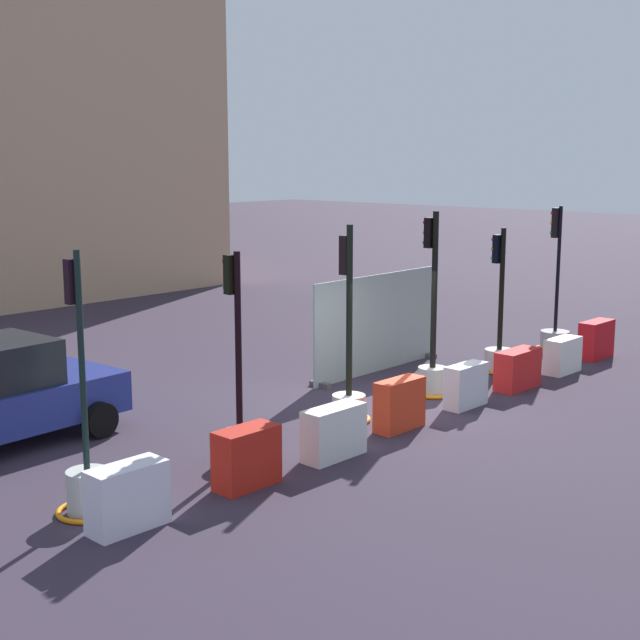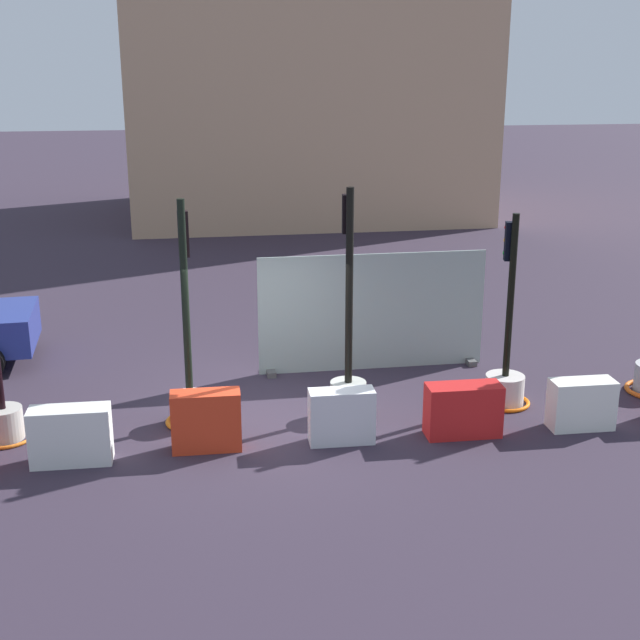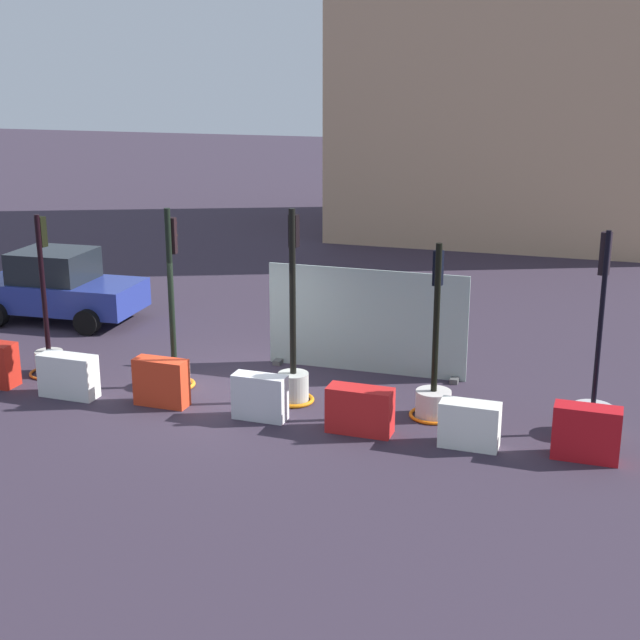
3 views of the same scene
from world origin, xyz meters
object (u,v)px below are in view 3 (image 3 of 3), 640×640
object	(u,v)px
traffic_light_4	(434,389)
construction_barrier_4	(260,397)
traffic_light_1	(48,345)
construction_barrier_2	(68,376)
construction_barrier_7	(586,433)
construction_barrier_5	(360,410)
construction_barrier_6	(470,425)
traffic_light_2	(174,356)
traffic_light_3	(293,367)
construction_barrier_3	(161,382)
traffic_light_5	(593,408)
car_blue_estate	(59,287)

from	to	relation	value
traffic_light_4	construction_barrier_4	xyz separation A→B (m)	(-2.94, -1.04, -0.12)
traffic_light_1	construction_barrier_4	xyz separation A→B (m)	(4.99, -0.93, -0.20)
construction_barrier_2	construction_barrier_7	size ratio (longest dim) A/B	1.06
traffic_light_1	construction_barrier_2	xyz separation A→B (m)	(1.10, -1.00, -0.20)
construction_barrier_5	construction_barrier_6	bearing A→B (deg)	-0.95
traffic_light_2	construction_barrier_5	size ratio (longest dim) A/B	3.09
traffic_light_1	traffic_light_3	bearing A→B (deg)	0.58
construction_barrier_5	construction_barrier_3	bearing A→B (deg)	178.27
traffic_light_4	construction_barrier_6	bearing A→B (deg)	-53.93
construction_barrier_7	construction_barrier_3	bearing A→B (deg)	179.57
traffic_light_5	construction_barrier_7	bearing A→B (deg)	-93.71
traffic_light_1	construction_barrier_5	xyz separation A→B (m)	(6.85, -0.98, -0.21)
construction_barrier_7	construction_barrier_2	bearing A→B (deg)	-179.49
construction_barrier_6	traffic_light_5	bearing A→B (deg)	31.88
construction_barrier_3	construction_barrier_4	world-z (taller)	construction_barrier_3
construction_barrier_2	construction_barrier_4	distance (m)	3.89
traffic_light_1	traffic_light_5	size ratio (longest dim) A/B	0.93
traffic_light_1	traffic_light_4	size ratio (longest dim) A/B	1.04
traffic_light_4	car_blue_estate	distance (m)	10.59
traffic_light_3	construction_barrier_7	bearing A→B (deg)	-10.35
traffic_light_2	traffic_light_5	distance (m)	7.89
traffic_light_3	construction_barrier_4	size ratio (longest dim) A/B	3.74
car_blue_estate	construction_barrier_3	bearing A→B (deg)	-41.02
traffic_light_3	construction_barrier_4	bearing A→B (deg)	-106.29
construction_barrier_3	construction_barrier_7	xyz separation A→B (m)	(7.60, -0.06, 0.00)
traffic_light_1	construction_barrier_7	distance (m)	10.64
traffic_light_1	construction_barrier_5	world-z (taller)	traffic_light_1
traffic_light_5	construction_barrier_2	size ratio (longest dim) A/B	3.14
car_blue_estate	construction_barrier_2	bearing A→B (deg)	-55.09
construction_barrier_5	traffic_light_5	bearing A→B (deg)	17.00
traffic_light_2	traffic_light_4	world-z (taller)	traffic_light_2
traffic_light_5	construction_barrier_7	size ratio (longest dim) A/B	3.33
construction_barrier_4	construction_barrier_7	xyz separation A→B (m)	(5.61, 0.02, 0.04)
traffic_light_2	construction_barrier_3	distance (m)	1.02
construction_barrier_5	construction_barrier_4	bearing A→B (deg)	178.65
traffic_light_5	construction_barrier_4	xyz separation A→B (m)	(-5.68, -1.12, -0.06)
traffic_light_4	construction_barrier_3	distance (m)	5.02
traffic_light_5	construction_barrier_7	world-z (taller)	traffic_light_5
traffic_light_3	construction_barrier_6	bearing A→B (deg)	-17.05
construction_barrier_4	car_blue_estate	xyz separation A→B (m)	(-7.07, 4.49, 0.42)
traffic_light_2	traffic_light_4	bearing A→B (deg)	-0.10
construction_barrier_3	car_blue_estate	world-z (taller)	car_blue_estate
construction_barrier_6	construction_barrier_7	xyz separation A→B (m)	(1.85, 0.09, 0.06)
construction_barrier_3	car_blue_estate	distance (m)	6.75
construction_barrier_2	construction_barrier_5	distance (m)	5.75
traffic_light_2	construction_barrier_7	size ratio (longest dim) A/B	3.33
construction_barrier_3	traffic_light_4	bearing A→B (deg)	11.16
construction_barrier_4	construction_barrier_5	distance (m)	1.86
construction_barrier_6	construction_barrier_3	bearing A→B (deg)	178.53
construction_barrier_3	construction_barrier_6	bearing A→B (deg)	-1.47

